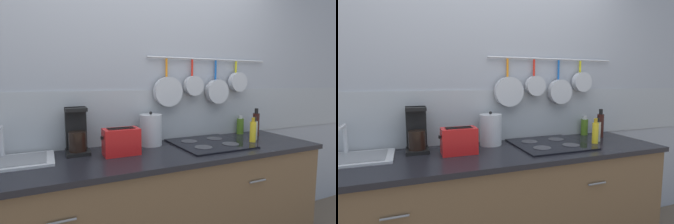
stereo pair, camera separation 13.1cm
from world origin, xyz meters
TOP-DOWN VIEW (x-y plane):
  - wall_back at (0.00, 0.37)m, footprint 7.20×0.15m
  - cabinet_base at (0.00, -0.00)m, footprint 2.53×0.64m
  - countertop at (0.00, 0.00)m, footprint 2.57×0.66m
  - coffee_maker at (-0.50, 0.22)m, footprint 0.15×0.19m
  - toaster at (-0.23, 0.05)m, footprint 0.25×0.14m
  - kettle at (0.05, 0.21)m, footprint 0.17×0.17m
  - cooktop at (0.47, 0.05)m, footprint 0.54×0.53m
  - bottle_olive_oil at (0.84, -0.03)m, footprint 0.05×0.05m
  - bottle_dish_soap at (0.90, 0.02)m, footprint 0.05×0.05m
  - bottle_hot_sauce at (0.97, 0.28)m, footprint 0.06×0.06m
  - bottle_vinegar at (1.05, 0.15)m, footprint 0.06×0.06m

SIDE VIEW (x-z plane):
  - cabinet_base at x=0.00m, z-range 0.00..0.90m
  - countertop at x=0.00m, z-range 0.90..0.94m
  - cooktop at x=0.47m, z-range 0.93..0.95m
  - bottle_hot_sauce at x=0.97m, z-range 0.93..1.10m
  - bottle_dish_soap at x=0.90m, z-range 0.92..1.12m
  - bottle_olive_oil at x=0.84m, z-range 0.92..1.12m
  - toaster at x=-0.23m, z-range 0.93..1.12m
  - bottle_vinegar at x=1.05m, z-range 0.92..1.17m
  - kettle at x=0.05m, z-range 0.92..1.19m
  - coffee_maker at x=-0.50m, z-range 0.91..1.22m
  - wall_back at x=0.00m, z-range -0.02..2.58m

